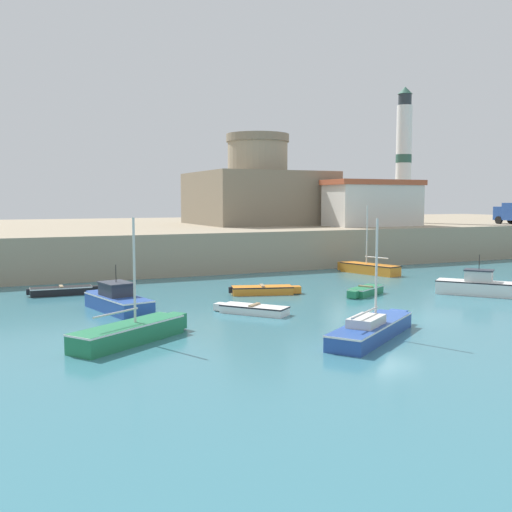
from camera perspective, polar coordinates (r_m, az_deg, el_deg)
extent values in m
plane|color=teal|center=(30.25, 12.71, -5.66)|extent=(200.00, 200.00, 0.00)
cube|color=gray|center=(65.05, -8.24, 1.69)|extent=(120.00, 40.00, 3.20)
cube|color=white|center=(38.47, 20.09, -2.87)|extent=(3.88, 4.29, 0.83)
cube|color=black|center=(38.42, 20.11, -2.32)|extent=(3.91, 4.34, 0.07)
cube|color=silver|center=(38.35, 20.45, -1.80)|extent=(1.81, 1.87, 0.64)
cube|color=#2D333D|center=(38.31, 20.47, -1.27)|extent=(1.95, 2.02, 0.08)
cylinder|color=black|center=(38.26, 20.49, -0.54)|extent=(0.04, 0.04, 0.90)
cube|color=#237A4C|center=(36.65, 10.40, -3.30)|extent=(3.00, 2.31, 0.49)
cube|color=#237A4C|center=(35.18, 9.22, -3.64)|extent=(0.69, 0.73, 0.42)
cube|color=white|center=(36.62, 10.40, -2.98)|extent=(3.03, 2.33, 0.07)
cube|color=#997F5B|center=(36.61, 10.40, -2.85)|extent=(0.61, 0.86, 0.08)
cube|color=black|center=(38.03, 11.41, -2.93)|extent=(0.27, 0.27, 0.36)
cube|color=white|center=(30.19, -0.16, -5.13)|extent=(3.05, 3.37, 0.43)
cube|color=white|center=(31.11, -3.40, -4.83)|extent=(0.82, 0.80, 0.36)
cube|color=black|center=(30.16, -0.16, -4.81)|extent=(3.08, 3.40, 0.07)
cube|color=#997F5B|center=(30.15, -0.16, -4.66)|extent=(0.89, 0.77, 0.08)
cube|color=orange|center=(47.12, 10.80, -1.22)|extent=(2.60, 5.07, 0.77)
cube|color=orange|center=(48.90, 8.32, -0.94)|extent=(0.87, 0.78, 0.66)
cube|color=black|center=(47.08, 10.81, -0.80)|extent=(2.62, 5.13, 0.07)
cylinder|color=silver|center=(47.13, 10.51, 2.02)|extent=(0.10, 0.10, 4.52)
cylinder|color=silver|center=(46.64, 11.40, -0.14)|extent=(0.66, 2.14, 0.08)
cube|color=black|center=(37.96, -18.06, -3.18)|extent=(3.56, 1.17, 0.49)
cube|color=black|center=(38.15, -15.07, -3.06)|extent=(0.49, 0.58, 0.42)
cube|color=white|center=(37.94, -18.07, -2.88)|extent=(3.59, 1.18, 0.07)
cube|color=#997F5B|center=(37.92, -18.07, -2.76)|extent=(0.24, 0.88, 0.08)
cube|color=black|center=(37.88, -20.90, -3.21)|extent=(0.21, 0.21, 0.36)
cube|color=orange|center=(36.37, 0.59, -3.28)|extent=(3.84, 2.17, 0.49)
cube|color=orange|center=(36.74, 3.83, -3.20)|extent=(0.70, 0.78, 0.42)
cube|color=black|center=(36.34, 0.59, -2.96)|extent=(3.88, 2.19, 0.07)
cube|color=#997F5B|center=(36.33, 0.59, -2.83)|extent=(0.48, 1.03, 0.08)
cube|color=black|center=(36.13, -2.46, -3.26)|extent=(0.25, 0.25, 0.36)
cube|color=#237A4C|center=(24.65, -12.04, -7.23)|extent=(5.15, 4.09, 0.78)
cube|color=#237A4C|center=(26.79, -7.65, -6.14)|extent=(0.94, 0.98, 0.67)
cube|color=white|center=(24.57, -12.06, -6.43)|extent=(5.20, 4.13, 0.07)
cylinder|color=silver|center=(24.51, -11.52, -1.33)|extent=(0.10, 0.10, 4.24)
cylinder|color=silver|center=(24.00, -13.18, -5.30)|extent=(2.01, 1.39, 0.08)
cube|color=#284C9E|center=(31.67, -12.96, -4.44)|extent=(2.75, 5.12, 0.78)
cube|color=#284C9E|center=(34.23, -14.92, -3.76)|extent=(1.08, 0.95, 0.67)
cube|color=white|center=(31.62, -12.98, -3.82)|extent=(2.77, 5.18, 0.07)
cube|color=#333842|center=(31.78, -13.17, -3.13)|extent=(1.62, 1.95, 0.62)
cube|color=#2D333D|center=(31.73, -13.19, -2.51)|extent=(1.73, 2.11, 0.08)
cylinder|color=black|center=(31.67, -13.20, -1.63)|extent=(0.04, 0.04, 0.90)
cube|color=#284C9E|center=(25.37, 10.93, -6.99)|extent=(6.01, 4.82, 0.66)
cube|color=#284C9E|center=(28.60, 13.32, -5.63)|extent=(1.02, 1.06, 0.56)
cube|color=white|center=(25.31, 10.95, -6.35)|extent=(6.07, 4.87, 0.07)
cylinder|color=silver|center=(25.40, 11.39, -1.32)|extent=(0.10, 0.10, 4.29)
cylinder|color=silver|center=(24.47, 10.34, -5.33)|extent=(2.36, 1.68, 0.08)
cube|color=silver|center=(24.69, 10.46, -6.11)|extent=(2.14, 1.94, 0.36)
cube|color=gray|center=(62.67, 0.16, 5.51)|extent=(12.72, 12.72, 5.33)
cylinder|color=gray|center=(62.69, 0.16, 6.94)|extent=(6.19, 6.19, 8.45)
cylinder|color=gray|center=(62.99, 0.16, 11.15)|extent=(6.50, 6.50, 0.80)
cylinder|color=silver|center=(68.18, 13.87, 8.45)|extent=(1.66, 1.66, 12.72)
cylinder|color=#2D5647|center=(68.22, 13.88, 8.99)|extent=(1.71, 1.71, 0.90)
cylinder|color=#262D33|center=(68.93, 14.00, 14.24)|extent=(1.41, 1.41, 1.20)
cone|color=#2D5647|center=(69.09, 14.02, 15.06)|extent=(1.58, 1.58, 0.80)
cube|color=silver|center=(58.72, 11.06, 4.73)|extent=(8.95, 4.22, 3.91)
cube|color=#B25133|center=(58.74, 11.10, 6.88)|extent=(9.40, 4.43, 0.50)
cube|color=#234793|center=(68.36, 22.58, 3.78)|extent=(2.10, 1.46, 1.40)
cube|color=#334756|center=(68.64, 22.29, 3.96)|extent=(1.80, 0.27, 0.70)
cylinder|color=black|center=(67.58, 22.13, 3.19)|extent=(0.34, 0.82, 0.80)
cylinder|color=black|center=(69.07, 23.12, 3.19)|extent=(0.34, 0.82, 0.80)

